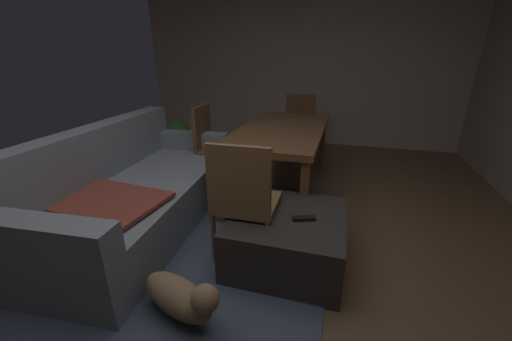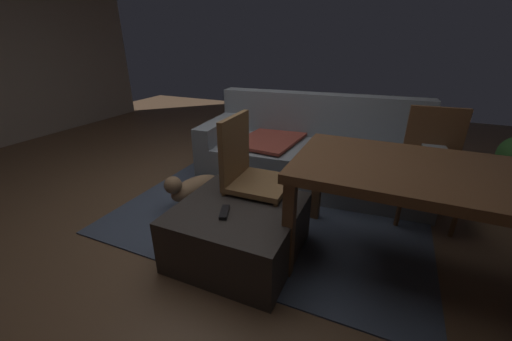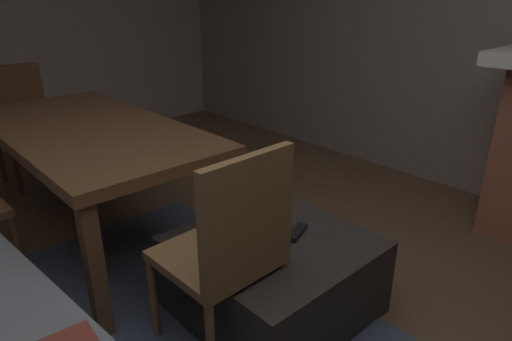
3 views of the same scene
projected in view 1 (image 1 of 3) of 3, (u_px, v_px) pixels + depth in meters
floor at (210, 280)px, 2.07m from camera, size 9.23×9.23×0.00m
wall_right_window_side at (302, 58)px, 5.01m from camera, size 0.12×5.62×2.85m
area_rug at (205, 244)px, 2.47m from camera, size 2.60×2.00×0.01m
couch at (134, 192)px, 2.70m from camera, size 2.32×1.18×0.89m
ottoman_coffee_table at (287, 238)px, 2.22m from camera, size 0.81×0.81×0.39m
tv_remote at (304, 218)px, 2.08m from camera, size 0.10×0.17×0.02m
dining_table at (282, 134)px, 3.22m from camera, size 1.80×0.87×0.74m
dining_chair_north at (211, 141)px, 3.49m from camera, size 0.47×0.47×0.93m
dining_chair_west at (244, 197)px, 2.12m from camera, size 0.45×0.45×0.93m
dining_chair_east at (299, 123)px, 4.43m from camera, size 0.45×0.45×0.93m
potted_plant at (178, 135)px, 4.59m from camera, size 0.35×0.35×0.55m
small_dog at (181, 296)px, 1.71m from camera, size 0.37×0.58×0.29m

